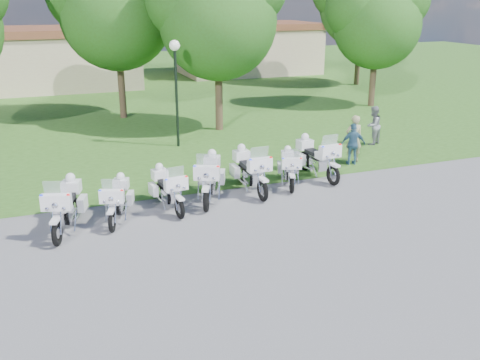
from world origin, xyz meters
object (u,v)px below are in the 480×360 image
object	(u,v)px
motorcycle_0	(66,205)
motorcycle_3	(210,177)
bystander_a	(354,139)
lamp_post	(175,68)
motorcycle_4	(250,170)
motorcycle_6	(316,157)
motorcycle_5	(289,167)
bystander_b	(373,126)
bystander_c	(353,144)
motorcycle_1	(117,199)
motorcycle_2	(168,188)

from	to	relation	value
motorcycle_0	motorcycle_3	bearing A→B (deg)	-152.03
bystander_a	lamp_post	bearing A→B (deg)	-30.44
motorcycle_4	bystander_a	xyz separation A→B (m)	(4.96, 1.58, 0.21)
motorcycle_6	motorcycle_5	bearing A→B (deg)	13.92
bystander_b	bystander_c	world-z (taller)	bystander_b
motorcycle_1	lamp_post	world-z (taller)	lamp_post
motorcycle_3	motorcycle_4	distance (m)	1.52
motorcycle_5	bystander_a	size ratio (longest dim) A/B	1.12
motorcycle_0	motorcycle_6	distance (m)	8.85
motorcycle_3	motorcycle_4	xyz separation A→B (m)	(1.49, 0.28, -0.01)
motorcycle_3	bystander_a	bearing A→B (deg)	-140.26
motorcycle_3	lamp_post	distance (m)	7.09
bystander_b	motorcycle_0	bearing A→B (deg)	-7.11
motorcycle_0	motorcycle_6	bearing A→B (deg)	-151.93
motorcycle_4	lamp_post	xyz separation A→B (m)	(-0.83, 6.27, 2.64)
motorcycle_6	lamp_post	size ratio (longest dim) A/B	0.57
motorcycle_6	bystander_a	bearing A→B (deg)	-159.00
motorcycle_0	lamp_post	distance (m)	9.35
motorcycle_6	lamp_post	world-z (taller)	lamp_post
motorcycle_0	motorcycle_5	world-z (taller)	motorcycle_0
motorcycle_0	bystander_c	world-z (taller)	motorcycle_0
motorcycle_3	bystander_b	size ratio (longest dim) A/B	1.43
motorcycle_5	lamp_post	size ratio (longest dim) A/B	0.46
motorcycle_1	motorcycle_3	world-z (taller)	motorcycle_3
motorcycle_1	motorcycle_2	distance (m)	1.60
motorcycle_1	motorcycle_5	bearing A→B (deg)	-151.49
motorcycle_3	motorcycle_5	size ratio (longest dim) A/B	1.17
motorcycle_3	lamp_post	size ratio (longest dim) A/B	0.54
bystander_a	motorcycle_3	bearing A→B (deg)	24.66
motorcycle_3	bystander_c	world-z (taller)	motorcycle_3
motorcycle_0	motorcycle_2	world-z (taller)	motorcycle_0
bystander_c	lamp_post	bearing A→B (deg)	-25.33
motorcycle_3	motorcycle_4	bearing A→B (deg)	-145.72
motorcycle_0	motorcycle_3	xyz separation A→B (m)	(4.44, 0.83, 0.02)
motorcycle_6	bystander_a	size ratio (longest dim) A/B	1.39
motorcycle_1	motorcycle_6	bearing A→B (deg)	-149.86
motorcycle_2	bystander_b	bearing A→B (deg)	-164.61
motorcycle_2	motorcycle_4	bearing A→B (deg)	-175.73
motorcycle_3	motorcycle_6	size ratio (longest dim) A/B	0.94
motorcycle_2	bystander_a	size ratio (longest dim) A/B	1.22
motorcycle_3	bystander_a	distance (m)	6.72
motorcycle_5	bystander_b	size ratio (longest dim) A/B	1.23
motorcycle_0	motorcycle_5	size ratio (longest dim) A/B	1.17
motorcycle_2	motorcycle_4	world-z (taller)	motorcycle_4
motorcycle_3	bystander_a	xyz separation A→B (m)	(6.45, 1.86, 0.20)
motorcycle_5	bystander_c	size ratio (longest dim) A/B	1.29
motorcycle_2	bystander_a	world-z (taller)	bystander_a
lamp_post	bystander_a	size ratio (longest dim) A/B	2.41
motorcycle_4	lamp_post	distance (m)	6.85
motorcycle_6	bystander_a	distance (m)	2.43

